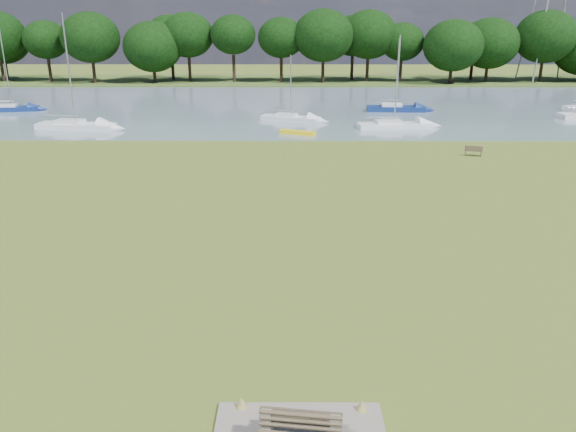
{
  "coord_description": "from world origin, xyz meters",
  "views": [
    {
      "loc": [
        -0.24,
        -24.68,
        9.55
      ],
      "look_at": [
        -0.35,
        -2.0,
        1.65
      ],
      "focal_mm": 35.0,
      "sensor_mm": 36.0,
      "label": 1
    }
  ],
  "objects_px": {
    "sailboat_3": "(75,124)",
    "sailboat_6": "(393,124)",
    "sailboat_0": "(395,107)",
    "sailboat_2": "(290,117)",
    "kayak": "(297,133)",
    "riverbank_bench": "(473,151)",
    "bench_pair": "(300,431)",
    "sailboat_7": "(11,107)"
  },
  "relations": [
    {
      "from": "kayak",
      "to": "sailboat_3",
      "type": "bearing_deg",
      "value": -163.06
    },
    {
      "from": "bench_pair",
      "to": "kayak",
      "type": "xyz_separation_m",
      "value": [
        0.37,
        38.65,
        -0.31
      ]
    },
    {
      "from": "kayak",
      "to": "sailboat_2",
      "type": "bearing_deg",
      "value": 118.94
    },
    {
      "from": "bench_pair",
      "to": "riverbank_bench",
      "type": "distance_m",
      "value": 33.28
    },
    {
      "from": "sailboat_2",
      "to": "riverbank_bench",
      "type": "bearing_deg",
      "value": -26.74
    },
    {
      "from": "riverbank_bench",
      "to": "sailboat_7",
      "type": "xyz_separation_m",
      "value": [
        -44.74,
        21.55,
        0.14
      ]
    },
    {
      "from": "sailboat_6",
      "to": "sailboat_7",
      "type": "bearing_deg",
      "value": 159.44
    },
    {
      "from": "sailboat_2",
      "to": "sailboat_6",
      "type": "distance_m",
      "value": 10.51
    },
    {
      "from": "kayak",
      "to": "sailboat_3",
      "type": "height_order",
      "value": "sailboat_3"
    },
    {
      "from": "sailboat_0",
      "to": "sailboat_2",
      "type": "relative_size",
      "value": 1.27
    },
    {
      "from": "bench_pair",
      "to": "sailboat_0",
      "type": "relative_size",
      "value": 0.25
    },
    {
      "from": "sailboat_0",
      "to": "bench_pair",
      "type": "bearing_deg",
      "value": -99.72
    },
    {
      "from": "sailboat_3",
      "to": "sailboat_6",
      "type": "distance_m",
      "value": 29.64
    },
    {
      "from": "sailboat_7",
      "to": "sailboat_3",
      "type": "bearing_deg",
      "value": -54.69
    },
    {
      "from": "sailboat_6",
      "to": "sailboat_3",
      "type": "bearing_deg",
      "value": 174.95
    },
    {
      "from": "bench_pair",
      "to": "sailboat_0",
      "type": "distance_m",
      "value": 53.35
    },
    {
      "from": "sailboat_7",
      "to": "sailboat_6",
      "type": "bearing_deg",
      "value": -24.14
    },
    {
      "from": "kayak",
      "to": "sailboat_7",
      "type": "xyz_separation_m",
      "value": [
        -31.71,
        13.36,
        0.33
      ]
    },
    {
      "from": "sailboat_0",
      "to": "sailboat_6",
      "type": "bearing_deg",
      "value": -98.34
    },
    {
      "from": "riverbank_bench",
      "to": "sailboat_3",
      "type": "xyz_separation_m",
      "value": [
        -33.66,
        10.59,
        0.18
      ]
    },
    {
      "from": "bench_pair",
      "to": "sailboat_6",
      "type": "relative_size",
      "value": 0.25
    },
    {
      "from": "bench_pair",
      "to": "sailboat_6",
      "type": "height_order",
      "value": "sailboat_6"
    },
    {
      "from": "bench_pair",
      "to": "sailboat_3",
      "type": "xyz_separation_m",
      "value": [
        -20.25,
        41.05,
        0.06
      ]
    },
    {
      "from": "sailboat_3",
      "to": "bench_pair",
      "type": "bearing_deg",
      "value": -55.11
    },
    {
      "from": "sailboat_0",
      "to": "sailboat_6",
      "type": "distance_m",
      "value": 10.55
    },
    {
      "from": "kayak",
      "to": "sailboat_7",
      "type": "height_order",
      "value": "sailboat_7"
    },
    {
      "from": "sailboat_0",
      "to": "sailboat_3",
      "type": "relative_size",
      "value": 0.79
    },
    {
      "from": "bench_pair",
      "to": "sailboat_0",
      "type": "height_order",
      "value": "sailboat_0"
    },
    {
      "from": "riverbank_bench",
      "to": "sailboat_0",
      "type": "bearing_deg",
      "value": 112.7
    },
    {
      "from": "sailboat_2",
      "to": "sailboat_3",
      "type": "height_order",
      "value": "sailboat_3"
    },
    {
      "from": "riverbank_bench",
      "to": "sailboat_0",
      "type": "xyz_separation_m",
      "value": [
        -2.02,
        21.66,
        0.17
      ]
    },
    {
      "from": "bench_pair",
      "to": "sailboat_2",
      "type": "xyz_separation_m",
      "value": [
        -0.3,
        45.82,
        -0.06
      ]
    },
    {
      "from": "bench_pair",
      "to": "riverbank_bench",
      "type": "bearing_deg",
      "value": 73.48
    },
    {
      "from": "sailboat_0",
      "to": "sailboat_2",
      "type": "xyz_separation_m",
      "value": [
        -11.69,
        -6.3,
        -0.11
      ]
    },
    {
      "from": "bench_pair",
      "to": "sailboat_3",
      "type": "relative_size",
      "value": 0.2
    },
    {
      "from": "sailboat_3",
      "to": "sailboat_6",
      "type": "xyz_separation_m",
      "value": [
        29.63,
        0.72,
        -0.1
      ]
    },
    {
      "from": "kayak",
      "to": "sailboat_0",
      "type": "bearing_deg",
      "value": 74.28
    },
    {
      "from": "riverbank_bench",
      "to": "sailboat_0",
      "type": "height_order",
      "value": "sailboat_0"
    },
    {
      "from": "sailboat_3",
      "to": "sailboat_7",
      "type": "xyz_separation_m",
      "value": [
        -11.09,
        10.96,
        -0.04
      ]
    },
    {
      "from": "sailboat_3",
      "to": "sailboat_7",
      "type": "height_order",
      "value": "sailboat_3"
    },
    {
      "from": "kayak",
      "to": "riverbank_bench",
      "type": "bearing_deg",
      "value": -8.59
    },
    {
      "from": "sailboat_3",
      "to": "kayak",
      "type": "bearing_deg",
      "value": 2.01
    }
  ]
}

